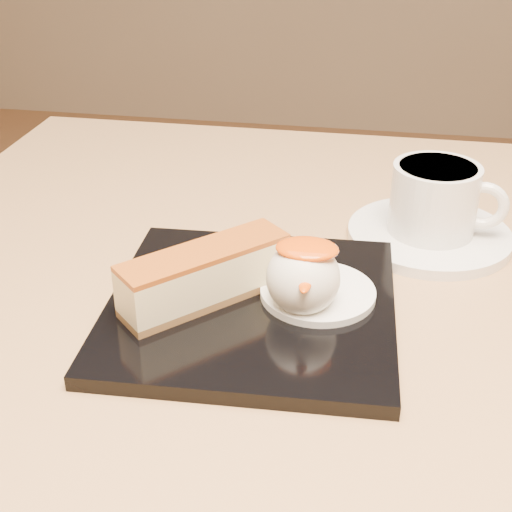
% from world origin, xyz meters
% --- Properties ---
extents(table, '(0.80, 0.80, 0.72)m').
position_xyz_m(table, '(0.00, 0.00, 0.56)').
color(table, black).
rests_on(table, ground).
extents(dessert_plate, '(0.23, 0.23, 0.01)m').
position_xyz_m(dessert_plate, '(-0.04, -0.03, 0.73)').
color(dessert_plate, black).
rests_on(dessert_plate, table).
extents(cheesecake, '(0.12, 0.12, 0.04)m').
position_xyz_m(cheesecake, '(-0.08, -0.03, 0.75)').
color(cheesecake, brown).
rests_on(cheesecake, dessert_plate).
extents(cream_smear, '(0.09, 0.09, 0.01)m').
position_xyz_m(cream_smear, '(0.01, -0.01, 0.73)').
color(cream_smear, white).
rests_on(cream_smear, dessert_plate).
extents(ice_cream_scoop, '(0.06, 0.06, 0.06)m').
position_xyz_m(ice_cream_scoop, '(-0.00, -0.03, 0.76)').
color(ice_cream_scoop, white).
rests_on(ice_cream_scoop, cream_smear).
extents(mango_sauce, '(0.05, 0.04, 0.01)m').
position_xyz_m(mango_sauce, '(0.00, -0.03, 0.78)').
color(mango_sauce, '#E44B07').
rests_on(mango_sauce, ice_cream_scoop).
extents(mint_sprig, '(0.03, 0.02, 0.00)m').
position_xyz_m(mint_sprig, '(-0.02, 0.01, 0.74)').
color(mint_sprig, '#2D8A2F').
rests_on(mint_sprig, cream_smear).
extents(saucer, '(0.15, 0.15, 0.01)m').
position_xyz_m(saucer, '(0.10, 0.12, 0.72)').
color(saucer, white).
rests_on(saucer, table).
extents(coffee_cup, '(0.10, 0.08, 0.06)m').
position_xyz_m(coffee_cup, '(0.10, 0.12, 0.76)').
color(coffee_cup, white).
rests_on(coffee_cup, saucer).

